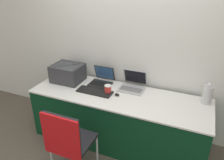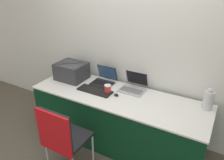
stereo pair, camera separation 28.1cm
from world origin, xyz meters
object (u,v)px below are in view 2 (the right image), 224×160
object	(u,v)px
coffee_cup	(108,89)
laptop_right	(134,86)
chair	(61,135)
metal_pitcher	(209,100)
printer	(71,71)
external_keyboard	(95,91)
mouse	(116,95)
laptop_left	(104,79)

from	to	relation	value
coffee_cup	laptop_right	bearing A→B (deg)	45.21
coffee_cup	chair	distance (m)	0.84
metal_pitcher	printer	bearing A→B (deg)	-176.21
chair	printer	bearing A→B (deg)	121.81
external_keyboard	metal_pitcher	distance (m)	1.40
laptop_right	mouse	world-z (taller)	laptop_right
chair	laptop_left	bearing A→B (deg)	94.45
printer	mouse	xyz separation A→B (m)	(0.82, -0.13, -0.12)
laptop_left	external_keyboard	size ratio (longest dim) A/B	0.63
laptop_left	external_keyboard	bearing A→B (deg)	-84.15
laptop_right	chair	size ratio (longest dim) A/B	0.37
mouse	metal_pitcher	world-z (taller)	metal_pitcher
laptop_right	metal_pitcher	xyz separation A→B (m)	(0.94, -0.02, 0.07)
printer	chair	world-z (taller)	printer
chair	coffee_cup	bearing A→B (deg)	81.48
printer	metal_pitcher	world-z (taller)	metal_pitcher
laptop_left	mouse	bearing A→B (deg)	-37.13
laptop_left	chair	bearing A→B (deg)	-85.55
laptop_right	chair	xyz separation A→B (m)	(-0.38, -1.06, -0.23)
laptop_left	coffee_cup	bearing A→B (deg)	-49.80
external_keyboard	metal_pitcher	world-z (taller)	metal_pitcher
printer	laptop_right	xyz separation A→B (m)	(0.94, 0.14, -0.08)
laptop_left	laptop_right	world-z (taller)	laptop_right
laptop_left	metal_pitcher	xyz separation A→B (m)	(1.39, 0.00, 0.07)
printer	metal_pitcher	xyz separation A→B (m)	(1.88, 0.12, -0.01)
laptop_right	metal_pitcher	bearing A→B (deg)	-1.06
coffee_cup	metal_pitcher	distance (m)	1.22
printer	laptop_right	world-z (taller)	printer
printer	coffee_cup	xyz separation A→B (m)	(0.69, -0.12, -0.08)
printer	laptop_left	xyz separation A→B (m)	(0.49, 0.12, -0.08)
printer	external_keyboard	bearing A→B (deg)	-17.31
laptop_right	external_keyboard	size ratio (longest dim) A/B	0.70
printer	mouse	world-z (taller)	printer
printer	laptop_left	world-z (taller)	printer
laptop_right	coffee_cup	distance (m)	0.36
laptop_left	coffee_cup	distance (m)	0.31
chair	mouse	bearing A→B (deg)	71.76
printer	external_keyboard	size ratio (longest dim) A/B	0.88
printer	external_keyboard	xyz separation A→B (m)	(0.52, -0.16, -0.12)
laptop_right	coffee_cup	size ratio (longest dim) A/B	2.92
coffee_cup	laptop_left	bearing A→B (deg)	130.20
coffee_cup	metal_pitcher	bearing A→B (deg)	11.38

